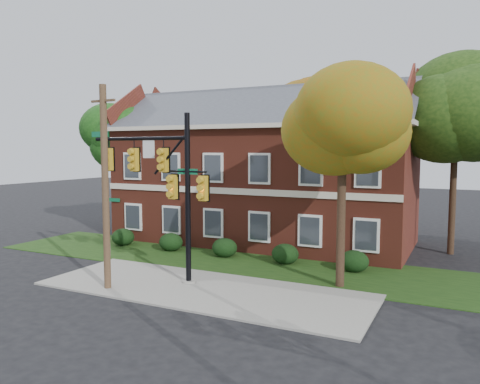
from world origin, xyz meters
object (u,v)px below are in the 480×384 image
at_px(traffic_signal, 163,178).
at_px(sign_post, 109,257).
at_px(apartment_building, 263,163).
at_px(hedge_right, 285,254).
at_px(tree_left_rear, 130,137).
at_px(hedge_left, 171,242).
at_px(hedge_center, 225,248).
at_px(utility_pole, 105,187).
at_px(hedge_far_right, 354,261).
at_px(tree_right_rear, 463,107).
at_px(tree_far_rear, 320,110).
at_px(tree_near_right, 348,129).
at_px(hedge_far_left, 123,237).

distance_m(traffic_signal, sign_post, 4.07).
height_order(apartment_building, hedge_right, apartment_building).
relative_size(tree_left_rear, sign_post, 4.51).
xyz_separation_m(traffic_signal, sign_post, (-1.38, -2.02, -3.24)).
bearing_deg(sign_post, hedge_left, 124.02).
distance_m(hedge_right, traffic_signal, 7.58).
bearing_deg(hedge_center, hedge_right, 0.00).
bearing_deg(hedge_left, apartment_building, 56.33).
bearing_deg(utility_pole, hedge_center, 82.89).
relative_size(hedge_right, hedge_far_right, 1.00).
distance_m(tree_right_rear, tree_far_rear, 12.20).
bearing_deg(tree_left_rear, tree_near_right, -22.36).
xyz_separation_m(tree_right_rear, utility_pole, (-12.94, -13.45, -3.83)).
relative_size(hedge_far_left, tree_far_rear, 0.12).
height_order(hedge_center, tree_right_rear, tree_right_rear).
bearing_deg(hedge_center, apartment_building, 90.00).
bearing_deg(sign_post, apartment_building, 102.12).
bearing_deg(utility_pole, tree_near_right, 32.36).
distance_m(hedge_center, hedge_right, 3.50).
xyz_separation_m(hedge_center, hedge_right, (3.50, 0.00, 0.00)).
bearing_deg(apartment_building, tree_far_rear, 80.29).
height_order(hedge_far_right, tree_left_rear, tree_left_rear).
height_order(hedge_right, hedge_far_right, same).
xyz_separation_m(hedge_far_right, tree_left_rear, (-16.73, 4.14, 6.16)).
bearing_deg(apartment_building, tree_left_rear, -173.46).
relative_size(hedge_left, tree_far_rear, 0.12).
distance_m(hedge_far_right, sign_post, 11.30).
relative_size(hedge_left, tree_left_rear, 0.16).
bearing_deg(hedge_center, utility_pole, -102.52).
height_order(tree_right_rear, traffic_signal, tree_right_rear).
bearing_deg(apartment_building, hedge_far_left, -143.11).
bearing_deg(traffic_signal, hedge_center, 89.42).
xyz_separation_m(tree_left_rear, sign_post, (8.02, -11.29, -5.34)).
distance_m(traffic_signal, utility_pole, 2.58).
bearing_deg(sign_post, tree_far_rear, 101.40).
bearing_deg(tree_near_right, hedge_left, 165.19).
relative_size(hedge_right, traffic_signal, 0.19).
distance_m(hedge_left, sign_post, 7.42).
height_order(tree_near_right, sign_post, tree_near_right).
bearing_deg(apartment_building, hedge_left, -123.67).
bearing_deg(tree_far_rear, hedge_far_right, -66.63).
height_order(tree_right_rear, utility_pole, tree_right_rear).
height_order(apartment_building, traffic_signal, apartment_building).
height_order(hedge_far_left, hedge_right, same).
distance_m(apartment_building, utility_pole, 12.71).
bearing_deg(hedge_left, tree_far_rear, 69.71).
relative_size(apartment_building, tree_far_rear, 1.63).
bearing_deg(hedge_center, tree_left_rear, 156.96).
height_order(hedge_left, hedge_far_right, same).
bearing_deg(traffic_signal, apartment_building, 91.24).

